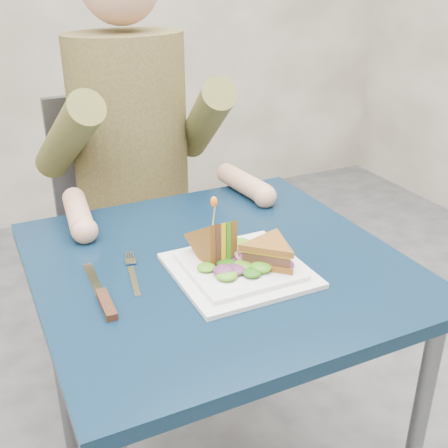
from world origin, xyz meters
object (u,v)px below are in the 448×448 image
diner (130,113)px  plate (239,269)px  knife (104,299)px  sandwich_upright (214,243)px  chair (128,217)px  sandwich_flat (269,253)px  table (218,292)px  fork (133,274)px

diner → plate: 0.67m
knife → sandwich_upright: bearing=7.8°
chair → plate: chair is taller
chair → knife: chair is taller
plate → knife: size_ratio=1.17×
chair → diner: (-0.00, -0.11, 0.37)m
plate → sandwich_flat: size_ratio=1.42×
table → sandwich_flat: (0.07, -0.09, 0.12)m
chair → fork: (-0.18, -0.68, 0.19)m
table → chair: bearing=90.0°
table → chair: size_ratio=0.81×
sandwich_upright → fork: (-0.16, 0.04, -0.05)m
table → fork: bearing=174.1°
table → plate: 0.11m
table → chair: (0.00, 0.70, -0.11)m
fork → knife: knife is taller
sandwich_flat → diner: bearing=96.1°
table → plate: plate is taller
chair → knife: (-0.26, -0.75, 0.20)m
sandwich_flat → knife: 0.34m
sandwich_upright → chair: bearing=88.6°
knife → diner: bearing=67.9°
sandwich_flat → knife: size_ratio=0.83×
sandwich_flat → fork: bearing=156.7°
diner → sandwich_flat: bearing=-83.9°
plate → sandwich_upright: 0.07m
knife → chair: bearing=70.9°
fork → knife: size_ratio=0.80×
sandwich_flat → sandwich_upright: 0.11m
sandwich_flat → fork: size_ratio=1.03×
fork → table: bearing=-5.9°
table → chair: 0.70m
knife → plate: bearing=-2.4°
table → fork: fork is taller
sandwich_upright → diner: bearing=88.4°
sandwich_flat → plate: bearing=155.6°
plate → sandwich_upright: bearing=127.5°
table → diner: (-0.00, 0.58, 0.26)m
fork → plate: bearing=-23.0°
knife → sandwich_flat: bearing=-6.3°
table → plate: (0.02, -0.07, 0.09)m
table → sandwich_upright: size_ratio=5.52×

